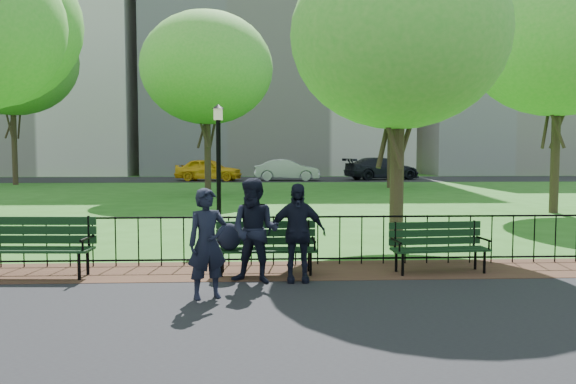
{
  "coord_description": "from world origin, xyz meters",
  "views": [
    {
      "loc": [
        0.37,
        -7.99,
        2.03
      ],
      "look_at": [
        0.84,
        1.5,
        1.36
      ],
      "focal_mm": 35.0,
      "sensor_mm": 36.0,
      "label": 1
    }
  ],
  "objects_px": {
    "person_left": "(207,244)",
    "sedan_dark": "(382,169)",
    "tree_far_c": "(207,68)",
    "park_bench_main": "(249,239)",
    "tree_mid_e": "(559,39)",
    "taxi": "(209,170)",
    "person_mid": "(255,231)",
    "lamppost": "(219,167)",
    "tree_near_e": "(399,37)",
    "tree_far_w": "(11,60)",
    "park_bench_left_a": "(36,240)",
    "park_bench_right_a": "(438,242)",
    "sedan_silver": "(287,170)",
    "person_right": "(297,233)",
    "tree_far_e": "(391,77)"
  },
  "relations": [
    {
      "from": "park_bench_left_a",
      "to": "sedan_silver",
      "type": "relative_size",
      "value": 0.4
    },
    {
      "from": "tree_near_e",
      "to": "tree_far_w",
      "type": "xyz_separation_m",
      "value": [
        -18.55,
        24.37,
        3.31
      ]
    },
    {
      "from": "park_bench_left_a",
      "to": "lamppost",
      "type": "relative_size",
      "value": 0.61
    },
    {
      "from": "park_bench_left_a",
      "to": "lamppost",
      "type": "height_order",
      "value": "lamppost"
    },
    {
      "from": "tree_far_w",
      "to": "person_mid",
      "type": "relative_size",
      "value": 6.92
    },
    {
      "from": "park_bench_right_a",
      "to": "tree_far_c",
      "type": "height_order",
      "value": "tree_far_c"
    },
    {
      "from": "tree_far_w",
      "to": "taxi",
      "type": "relative_size",
      "value": 2.37
    },
    {
      "from": "park_bench_main",
      "to": "lamppost",
      "type": "height_order",
      "value": "lamppost"
    },
    {
      "from": "park_bench_main",
      "to": "tree_far_w",
      "type": "distance_m",
      "value": 32.08
    },
    {
      "from": "tree_far_c",
      "to": "tree_far_w",
      "type": "xyz_separation_m",
      "value": [
        -13.09,
        9.71,
        1.83
      ]
    },
    {
      "from": "person_left",
      "to": "sedan_dark",
      "type": "relative_size",
      "value": 0.27
    },
    {
      "from": "tree_far_c",
      "to": "taxi",
      "type": "height_order",
      "value": "tree_far_c"
    },
    {
      "from": "park_bench_right_a",
      "to": "tree_far_w",
      "type": "bearing_deg",
      "value": 119.47
    },
    {
      "from": "park_bench_left_a",
      "to": "park_bench_right_a",
      "type": "height_order",
      "value": "park_bench_left_a"
    },
    {
      "from": "lamppost",
      "to": "taxi",
      "type": "height_order",
      "value": "lamppost"
    },
    {
      "from": "tree_far_w",
      "to": "taxi",
      "type": "xyz_separation_m",
      "value": [
        11.84,
        4.25,
        -6.99
      ]
    },
    {
      "from": "park_bench_right_a",
      "to": "park_bench_left_a",
      "type": "bearing_deg",
      "value": 175.18
    },
    {
      "from": "lamppost",
      "to": "person_mid",
      "type": "xyz_separation_m",
      "value": [
        0.88,
        -4.32,
        -0.88
      ]
    },
    {
      "from": "tree_far_c",
      "to": "person_left",
      "type": "relative_size",
      "value": 5.62
    },
    {
      "from": "tree_mid_e",
      "to": "taxi",
      "type": "height_order",
      "value": "tree_mid_e"
    },
    {
      "from": "tree_far_c",
      "to": "person_left",
      "type": "xyz_separation_m",
      "value": [
        1.76,
        -19.0,
        -5.21
      ]
    },
    {
      "from": "tree_near_e",
      "to": "tree_mid_e",
      "type": "xyz_separation_m",
      "value": [
        6.94,
        6.36,
        1.28
      ]
    },
    {
      "from": "park_bench_left_a",
      "to": "tree_far_w",
      "type": "height_order",
      "value": "tree_far_w"
    },
    {
      "from": "tree_near_e",
      "to": "tree_far_c",
      "type": "bearing_deg",
      "value": 110.43
    },
    {
      "from": "person_mid",
      "to": "person_right",
      "type": "distance_m",
      "value": 0.65
    },
    {
      "from": "sedan_silver",
      "to": "person_mid",
      "type": "bearing_deg",
      "value": -179.5
    },
    {
      "from": "person_mid",
      "to": "tree_far_c",
      "type": "bearing_deg",
      "value": 115.08
    },
    {
      "from": "park_bench_left_a",
      "to": "person_mid",
      "type": "bearing_deg",
      "value": -6.89
    },
    {
      "from": "tree_mid_e",
      "to": "taxi",
      "type": "relative_size",
      "value": 1.75
    },
    {
      "from": "park_bench_left_a",
      "to": "person_mid",
      "type": "relative_size",
      "value": 1.17
    },
    {
      "from": "tree_far_e",
      "to": "person_mid",
      "type": "height_order",
      "value": "tree_far_e"
    },
    {
      "from": "person_right",
      "to": "taxi",
      "type": "xyz_separation_m",
      "value": [
        -4.3,
        32.0,
        0.04
      ]
    },
    {
      "from": "person_mid",
      "to": "sedan_dark",
      "type": "distance_m",
      "value": 34.53
    },
    {
      "from": "tree_mid_e",
      "to": "sedan_dark",
      "type": "bearing_deg",
      "value": 91.84
    },
    {
      "from": "person_mid",
      "to": "sedan_silver",
      "type": "distance_m",
      "value": 32.02
    },
    {
      "from": "lamppost",
      "to": "tree_far_w",
      "type": "xyz_separation_m",
      "value": [
        -14.62,
        23.48,
        6.1
      ]
    },
    {
      "from": "lamppost",
      "to": "tree_far_e",
      "type": "distance_m",
      "value": 21.52
    },
    {
      "from": "tree_far_c",
      "to": "tree_near_e",
      "type": "bearing_deg",
      "value": -69.57
    },
    {
      "from": "tree_mid_e",
      "to": "tree_far_c",
      "type": "height_order",
      "value": "tree_far_c"
    },
    {
      "from": "lamppost",
      "to": "tree_near_e",
      "type": "height_order",
      "value": "tree_near_e"
    },
    {
      "from": "park_bench_main",
      "to": "tree_mid_e",
      "type": "height_order",
      "value": "tree_mid_e"
    },
    {
      "from": "tree_mid_e",
      "to": "lamppost",
      "type": "bearing_deg",
      "value": -153.27
    },
    {
      "from": "park_bench_main",
      "to": "person_right",
      "type": "relative_size",
      "value": 1.09
    },
    {
      "from": "tree_far_c",
      "to": "tree_far_e",
      "type": "distance_m",
      "value": 11.39
    },
    {
      "from": "park_bench_right_a",
      "to": "sedan_silver",
      "type": "distance_m",
      "value": 31.32
    },
    {
      "from": "tree_mid_e",
      "to": "person_left",
      "type": "height_order",
      "value": "tree_mid_e"
    },
    {
      "from": "person_left",
      "to": "person_mid",
      "type": "bearing_deg",
      "value": 32.2
    },
    {
      "from": "tree_far_w",
      "to": "person_right",
      "type": "distance_m",
      "value": 32.86
    },
    {
      "from": "tree_far_c",
      "to": "person_left",
      "type": "distance_m",
      "value": 19.78
    },
    {
      "from": "tree_far_w",
      "to": "tree_mid_e",
      "type": "bearing_deg",
      "value": -35.24
    }
  ]
}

